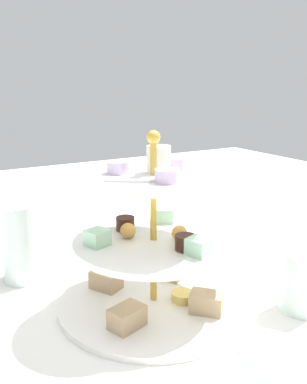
{
  "coord_description": "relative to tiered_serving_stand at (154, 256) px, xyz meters",
  "views": [
    {
      "loc": [
        -0.31,
        -0.53,
        0.34
      ],
      "look_at": [
        0.0,
        0.0,
        0.18
      ],
      "focal_mm": 39.96,
      "sensor_mm": 36.0,
      "label": 1
    }
  ],
  "objects": [
    {
      "name": "ground_plane",
      "position": [
        -0.0,
        0.0,
        -0.08
      ],
      "size": [
        2.4,
        2.4,
        0.0
      ],
      "primitive_type": "plane",
      "color": "white"
    },
    {
      "name": "butter_knife_left",
      "position": [
        0.2,
        0.22,
        -0.08
      ],
      "size": [
        0.15,
        0.11,
        0.0
      ],
      "primitive_type": "cube",
      "rotation": [
        0.0,
        0.0,
        2.51
      ],
      "color": "silver",
      "rests_on": "ground_plane"
    },
    {
      "name": "water_glass_tall_right",
      "position": [
        -0.16,
        0.19,
        -0.01
      ],
      "size": [
        0.07,
        0.07,
        0.14
      ],
      "primitive_type": "cylinder",
      "color": "silver",
      "rests_on": "ground_plane"
    },
    {
      "name": "water_glass_short_left",
      "position": [
        -0.01,
        -0.25,
        -0.05
      ],
      "size": [
        0.06,
        0.06,
        0.08
      ],
      "primitive_type": "cylinder",
      "color": "silver",
      "rests_on": "ground_plane"
    },
    {
      "name": "water_glass_mid_back",
      "position": [
        0.18,
        -0.13,
        -0.04
      ],
      "size": [
        0.06,
        0.06,
        0.1
      ],
      "primitive_type": "cylinder",
      "color": "silver",
      "rests_on": "ground_plane"
    },
    {
      "name": "tiered_serving_stand",
      "position": [
        0.0,
        0.0,
        0.0
      ],
      "size": [
        0.3,
        0.3,
        0.28
      ],
      "color": "white",
      "rests_on": "ground_plane"
    }
  ]
}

